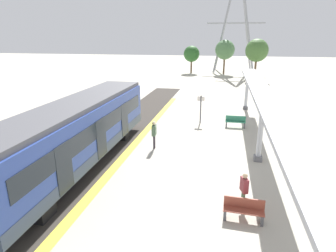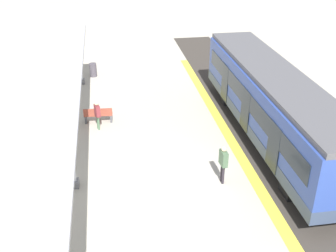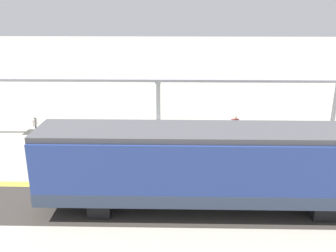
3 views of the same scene
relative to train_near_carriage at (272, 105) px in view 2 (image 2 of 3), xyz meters
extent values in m
plane|color=#AFA999|center=(5.70, 2.82, -1.83)|extent=(176.00, 176.00, 0.00)
cube|color=yellow|center=(1.85, 2.82, -1.83)|extent=(0.50, 30.46, 0.01)
cube|color=#38332D|center=(-0.01, 2.82, -1.83)|extent=(3.20, 42.46, 0.01)
cube|color=#2D4799|center=(-0.01, 0.00, 0.11)|extent=(2.60, 13.97, 2.60)
cube|color=#374561|center=(-0.01, 0.00, -0.92)|extent=(2.63, 13.99, 0.55)
cube|color=#515156|center=(-0.01, 0.00, 1.53)|extent=(2.39, 13.97, 0.24)
cube|color=#1E262D|center=(1.31, 0.00, 0.42)|extent=(0.03, 12.86, 0.84)
cube|color=#1E262D|center=(1.31, -3.49, -0.14)|extent=(0.04, 1.10, 2.00)
cube|color=#1E262D|center=(1.31, 0.00, -0.14)|extent=(0.04, 1.10, 2.00)
cube|color=#1E262D|center=(1.31, 3.49, -0.14)|extent=(0.04, 1.10, 2.00)
cube|color=black|center=(-0.01, 4.47, -1.51)|extent=(2.21, 0.90, 0.64)
cube|color=black|center=(-0.01, -4.47, -1.51)|extent=(2.21, 0.90, 0.64)
cube|color=slate|center=(9.35, -8.88, -1.68)|extent=(0.44, 0.44, 0.30)
cylinder|color=#AFB2B9|center=(9.35, -8.88, 0.05)|extent=(0.28, 0.28, 3.17)
cube|color=#AFB2B9|center=(9.35, -8.88, 1.69)|extent=(1.10, 0.36, 0.12)
cube|color=slate|center=(9.35, 2.57, -1.68)|extent=(0.44, 0.44, 0.30)
cylinder|color=#AFB2B9|center=(9.35, 2.57, 0.05)|extent=(0.28, 0.28, 3.17)
cube|color=#AFB2B9|center=(9.35, 2.57, 1.69)|extent=(1.10, 0.36, 0.12)
cube|color=#A8AAB2|center=(9.35, 2.83, 1.83)|extent=(1.20, 24.22, 0.16)
cube|color=brown|center=(8.28, -3.16, -1.39)|extent=(1.52, 0.52, 0.04)
cube|color=brown|center=(8.29, -2.97, -1.17)|extent=(1.50, 0.14, 0.40)
cube|color=#4C4C51|center=(8.95, -3.19, -1.62)|extent=(0.12, 0.40, 0.42)
cube|color=#4C4C51|center=(7.61, -3.12, -1.62)|extent=(0.12, 0.40, 0.42)
cylinder|color=#49444D|center=(8.56, -10.06, -1.37)|extent=(0.48, 0.48, 0.92)
cylinder|color=#2A252D|center=(3.26, 3.14, -1.40)|extent=(0.11, 0.11, 0.86)
cylinder|color=#2A252D|center=(3.25, 3.32, -1.40)|extent=(0.11, 0.11, 0.86)
cube|color=#4A6649|center=(3.25, 3.23, -0.65)|extent=(0.27, 0.52, 0.65)
sphere|color=beige|center=(3.25, 3.23, -0.21)|extent=(0.23, 0.23, 0.23)
cylinder|color=#4B6E4F|center=(8.32, -2.40, -1.45)|extent=(0.10, 0.10, 0.77)
cylinder|color=#4B6E4F|center=(8.27, -2.24, -1.45)|extent=(0.10, 0.10, 0.77)
cube|color=maroon|center=(8.29, -2.32, -0.77)|extent=(0.33, 0.49, 0.58)
sphere|color=beige|center=(8.29, -2.32, -0.38)|extent=(0.21, 0.21, 0.21)
camera|label=1|loc=(7.31, -12.64, 4.80)|focal=30.37mm
camera|label=2|loc=(7.69, 16.78, 8.28)|focal=43.93mm
camera|label=3|loc=(-13.58, 1.43, 6.22)|focal=38.75mm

